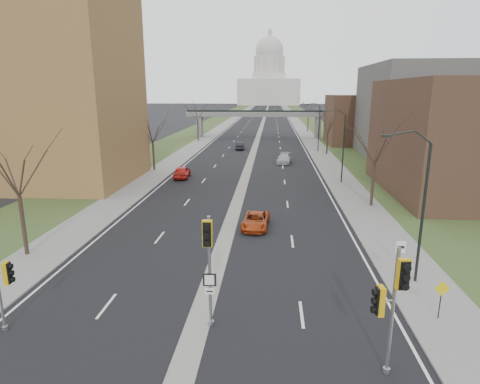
# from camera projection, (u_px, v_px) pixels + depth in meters

# --- Properties ---
(ground) EXTENTS (700.00, 700.00, 0.00)m
(ground) POSITION_uv_depth(u_px,v_px,m) (195.00, 334.00, 18.37)
(ground) COLOR black
(ground) RESTS_ON ground
(road_surface) EXTENTS (20.00, 600.00, 0.01)m
(road_surface) POSITION_uv_depth(u_px,v_px,m) (264.00, 118.00, 163.36)
(road_surface) COLOR black
(road_surface) RESTS_ON ground
(median_strip) EXTENTS (1.20, 600.00, 0.02)m
(median_strip) POSITION_uv_depth(u_px,v_px,m) (264.00, 118.00, 163.36)
(median_strip) COLOR gray
(median_strip) RESTS_ON ground
(sidewalk_right) EXTENTS (4.00, 600.00, 0.12)m
(sidewalk_right) POSITION_uv_depth(u_px,v_px,m) (294.00, 118.00, 162.42)
(sidewalk_right) COLOR gray
(sidewalk_right) RESTS_ON ground
(sidewalk_left) EXTENTS (4.00, 600.00, 0.12)m
(sidewalk_left) POSITION_uv_depth(u_px,v_px,m) (235.00, 118.00, 164.27)
(sidewalk_left) COLOR gray
(sidewalk_left) RESTS_ON ground
(grass_verge_right) EXTENTS (8.00, 600.00, 0.10)m
(grass_verge_right) POSITION_uv_depth(u_px,v_px,m) (309.00, 118.00, 161.96)
(grass_verge_right) COLOR #324620
(grass_verge_right) RESTS_ON ground
(grass_verge_left) EXTENTS (8.00, 600.00, 0.10)m
(grass_verge_left) POSITION_uv_depth(u_px,v_px,m) (220.00, 118.00, 164.74)
(grass_verge_left) COLOR #324620
(grass_verge_left) RESTS_ON ground
(apartment_building) EXTENTS (25.00, 16.00, 22.00)m
(apartment_building) POSITION_uv_depth(u_px,v_px,m) (21.00, 89.00, 46.69)
(apartment_building) COLOR olive
(apartment_building) RESTS_ON ground
(commercial_block_near) EXTENTS (16.00, 20.00, 12.00)m
(commercial_block_near) POSITION_uv_depth(u_px,v_px,m) (469.00, 138.00, 42.12)
(commercial_block_near) COLOR #452B20
(commercial_block_near) RESTS_ON ground
(commercial_block_mid) EXTENTS (18.00, 22.00, 15.00)m
(commercial_block_mid) POSITION_uv_depth(u_px,v_px,m) (425.00, 112.00, 64.64)
(commercial_block_mid) COLOR #4F4E49
(commercial_block_mid) RESTS_ON ground
(commercial_block_far) EXTENTS (14.00, 14.00, 10.00)m
(commercial_block_far) POSITION_uv_depth(u_px,v_px,m) (362.00, 120.00, 83.11)
(commercial_block_far) COLOR #452B20
(commercial_block_far) RESTS_ON ground
(pedestrian_bridge) EXTENTS (34.00, 3.00, 6.45)m
(pedestrian_bridge) POSITION_uv_depth(u_px,v_px,m) (258.00, 117.00, 94.51)
(pedestrian_bridge) COLOR slate
(pedestrian_bridge) RESTS_ON ground
(capitol) EXTENTS (48.00, 42.00, 55.75)m
(capitol) POSITION_uv_depth(u_px,v_px,m) (269.00, 81.00, 323.12)
(capitol) COLOR #B8B2A8
(capitol) RESTS_ON ground
(streetlight_near) EXTENTS (2.61, 0.20, 8.70)m
(streetlight_near) POSITION_uv_depth(u_px,v_px,m) (413.00, 164.00, 21.62)
(streetlight_near) COLOR black
(streetlight_near) RESTS_ON sidewalk_right
(streetlight_mid) EXTENTS (2.61, 0.20, 8.70)m
(streetlight_mid) POSITION_uv_depth(u_px,v_px,m) (338.00, 125.00, 46.76)
(streetlight_mid) COLOR black
(streetlight_mid) RESTS_ON sidewalk_right
(streetlight_far) EXTENTS (2.61, 0.20, 8.70)m
(streetlight_far) POSITION_uv_depth(u_px,v_px,m) (315.00, 113.00, 71.89)
(streetlight_far) COLOR black
(streetlight_far) RESTS_ON sidewalk_right
(tree_left_a) EXTENTS (7.20, 7.20, 9.40)m
(tree_left_a) POSITION_uv_depth(u_px,v_px,m) (14.00, 158.00, 25.49)
(tree_left_a) COLOR #382B21
(tree_left_a) RESTS_ON sidewalk_left
(tree_left_b) EXTENTS (6.75, 6.75, 8.81)m
(tree_left_b) POSITION_uv_depth(u_px,v_px,m) (152.00, 126.00, 54.58)
(tree_left_b) COLOR #382B21
(tree_left_b) RESTS_ON sidewalk_left
(tree_left_c) EXTENTS (7.65, 7.65, 9.99)m
(tree_left_c) POSITION_uv_depth(u_px,v_px,m) (197.00, 109.00, 87.25)
(tree_left_c) COLOR #382B21
(tree_left_c) RESTS_ON sidewalk_left
(tree_right_a) EXTENTS (7.20, 7.20, 9.40)m
(tree_right_a) POSITION_uv_depth(u_px,v_px,m) (377.00, 137.00, 37.01)
(tree_right_a) COLOR #382B21
(tree_right_a) RESTS_ON sidewalk_right
(tree_right_b) EXTENTS (6.30, 6.30, 8.22)m
(tree_right_b) POSITION_uv_depth(u_px,v_px,m) (328.00, 121.00, 69.11)
(tree_right_b) COLOR #382B21
(tree_right_b) RESTS_ON sidewalk_right
(tree_right_c) EXTENTS (7.65, 7.65, 9.99)m
(tree_right_c) POSITION_uv_depth(u_px,v_px,m) (309.00, 106.00, 107.47)
(tree_right_c) COLOR #382B21
(tree_right_c) RESTS_ON sidewalk_right
(signal_pole_median) EXTENTS (0.63, 0.88, 5.42)m
(signal_pole_median) POSITION_uv_depth(u_px,v_px,m) (208.00, 253.00, 17.86)
(signal_pole_median) COLOR gray
(signal_pole_median) RESTS_ON ground
(signal_pole_right) EXTENTS (1.03, 0.91, 5.28)m
(signal_pole_right) POSITION_uv_depth(u_px,v_px,m) (391.00, 296.00, 14.79)
(signal_pole_right) COLOR gray
(signal_pole_right) RESTS_ON ground
(speed_limit_sign) EXTENTS (0.54, 0.06, 2.52)m
(speed_limit_sign) POSITION_uv_depth(u_px,v_px,m) (400.00, 254.00, 22.62)
(speed_limit_sign) COLOR black
(speed_limit_sign) RESTS_ON sidewalk_right
(warning_sign) EXTENTS (0.77, 0.11, 1.97)m
(warning_sign) POSITION_uv_depth(u_px,v_px,m) (441.00, 294.00, 19.11)
(warning_sign) COLOR black
(warning_sign) RESTS_ON sidewalk_right
(car_left_near) EXTENTS (2.13, 4.65, 1.54)m
(car_left_near) POSITION_uv_depth(u_px,v_px,m) (182.00, 172.00, 51.24)
(car_left_near) COLOR red
(car_left_near) RESTS_ON ground
(car_left_far) EXTENTS (1.55, 4.24, 1.39)m
(car_left_far) POSITION_uv_depth(u_px,v_px,m) (240.00, 146.00, 76.30)
(car_left_far) COLOR black
(car_left_far) RESTS_ON ground
(car_right_near) EXTENTS (2.34, 4.54, 1.23)m
(car_right_near) POSITION_uv_depth(u_px,v_px,m) (256.00, 220.00, 32.49)
(car_right_near) COLOR #A63711
(car_right_near) RESTS_ON ground
(car_right_mid) EXTENTS (2.54, 5.10, 1.42)m
(car_right_mid) POSITION_uv_depth(u_px,v_px,m) (284.00, 158.00, 61.76)
(car_right_mid) COLOR #A8A8B0
(car_right_mid) RESTS_ON ground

